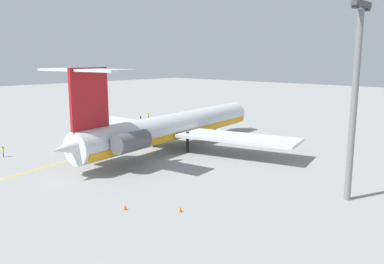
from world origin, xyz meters
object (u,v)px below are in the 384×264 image
object	(u,v)px
safety_cone_nose	(180,209)
safety_cone_tail	(125,207)
ground_crew_near_tail	(141,117)
light_mast	(355,94)
main_jetliner	(170,127)
ground_crew_portside	(148,116)
ground_crew_near_nose	(3,150)

from	to	relation	value
safety_cone_nose	safety_cone_tail	xyz separation A→B (m)	(3.45, -4.60, 0.00)
ground_crew_near_tail	safety_cone_nose	world-z (taller)	ground_crew_near_tail
ground_crew_near_tail	light_mast	distance (m)	63.05
main_jetliner	light_mast	distance (m)	33.07
main_jetliner	ground_crew_portside	bearing A→B (deg)	47.24
ground_crew_near_nose	safety_cone_tail	size ratio (longest dim) A/B	3.12
ground_crew_portside	safety_cone_nose	xyz separation A→B (m)	(38.00, 49.10, -0.84)
ground_crew_near_tail	safety_cone_tail	world-z (taller)	ground_crew_near_tail
ground_crew_near_nose	safety_cone_nose	size ratio (longest dim) A/B	3.12
safety_cone_nose	light_mast	bearing A→B (deg)	144.32
main_jetliner	light_mast	size ratio (longest dim) A/B	2.31
ground_crew_near_tail	safety_cone_nose	bearing A→B (deg)	116.54
ground_crew_near_tail	ground_crew_portside	bearing A→B (deg)	-101.07
safety_cone_nose	safety_cone_tail	distance (m)	5.75
safety_cone_nose	ground_crew_near_nose	bearing A→B (deg)	-85.40
main_jetliner	ground_crew_near_nose	xyz separation A→B (m)	(21.74, -15.35, -2.78)
ground_crew_near_nose	safety_cone_nose	xyz separation A→B (m)	(-2.93, 36.41, -0.81)
main_jetliner	safety_cone_tail	size ratio (longest dim) A/B	88.38
safety_cone_nose	light_mast	distance (m)	21.85
safety_cone_nose	ground_crew_near_tail	bearing A→B (deg)	-125.81
ground_crew_portside	light_mast	distance (m)	65.04
ground_crew_near_nose	ground_crew_portside	distance (m)	42.86
main_jetliner	safety_cone_nose	xyz separation A→B (m)	(18.80, 21.06, -3.59)
ground_crew_near_nose	safety_cone_tail	distance (m)	31.82
main_jetliner	ground_crew_portside	world-z (taller)	main_jetliner
ground_crew_near_nose	safety_cone_nose	distance (m)	36.54
safety_cone_nose	safety_cone_tail	bearing A→B (deg)	-53.09
ground_crew_portside	safety_cone_nose	size ratio (longest dim) A/B	3.19
main_jetliner	safety_cone_tail	xyz separation A→B (m)	(22.26, 16.46, -3.59)
ground_crew_portside	light_mast	bearing A→B (deg)	160.41
main_jetliner	ground_crew_near_nose	world-z (taller)	main_jetliner
ground_crew_near_nose	ground_crew_near_tail	world-z (taller)	ground_crew_near_nose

